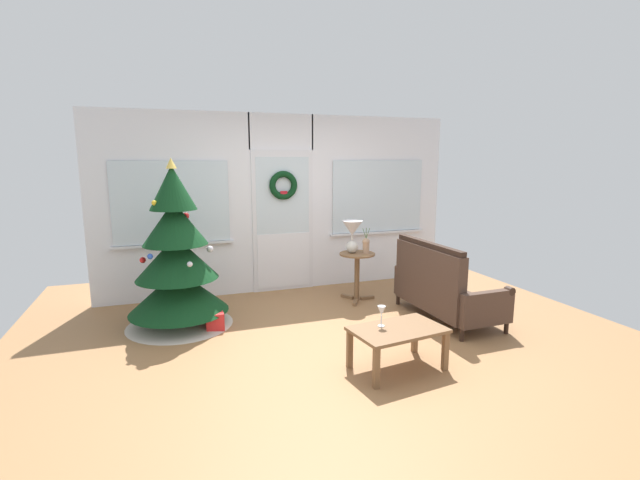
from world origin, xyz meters
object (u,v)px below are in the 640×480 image
christmas_tree (177,265)px  table_lamp (352,232)px  side_table (357,267)px  gift_box (215,321)px  coffee_table (398,334)px  wine_glass (381,312)px  settee_sofa (441,289)px  flower_vase (366,245)px

christmas_tree → table_lamp: christmas_tree is taller
side_table → gift_box: size_ratio=3.31×
christmas_tree → coffee_table: 2.64m
coffee_table → wine_glass: bearing=142.5°
side_table → table_lamp: (-0.06, 0.04, 0.48)m
side_table → christmas_tree: bearing=-176.0°
christmas_tree → gift_box: bearing=-38.8°
side_table → wine_glass: size_ratio=3.41×
table_lamp → coffee_table: size_ratio=0.49×
settee_sofa → side_table: size_ratio=2.20×
coffee_table → side_table: bearing=76.6°
gift_box → table_lamp: bearing=14.7°
christmas_tree → gift_box: 0.78m
christmas_tree → settee_sofa: (3.00, -0.83, -0.34)m
coffee_table → wine_glass: wine_glass is taller
flower_vase → coffee_table: 2.07m
wine_glass → gift_box: (-1.37, 1.45, -0.43)m
christmas_tree → wine_glass: (1.73, -1.74, -0.18)m
christmas_tree → settee_sofa: bearing=-15.5°
wine_glass → side_table: bearing=72.5°
christmas_tree → wine_glass: bearing=-45.1°
side_table → table_lamp: 0.48m
settee_sofa → gift_box: settee_sofa is taller
christmas_tree → table_lamp: 2.30m
flower_vase → wine_glass: bearing=-110.8°
settee_sofa → flower_vase: bearing=121.1°
gift_box → flower_vase: bearing=11.0°
settee_sofa → side_table: 1.20m
side_table → coffee_table: 2.06m
settee_sofa → flower_vase: flower_vase is taller
flower_vase → coffee_table: (-0.58, -1.94, -0.45)m
side_table → table_lamp: table_lamp is taller
flower_vase → gift_box: flower_vase is taller
coffee_table → gift_box: bearing=134.0°
flower_vase → gift_box: 2.21m
settee_sofa → wine_glass: bearing=-144.3°
christmas_tree → gift_box: size_ratio=9.63×
settee_sofa → wine_glass: (-1.27, -0.91, 0.16)m
table_lamp → gift_box: (-1.91, -0.50, -0.85)m
settee_sofa → coffee_table: (-1.14, -1.00, -0.04)m
settee_sofa → wine_glass: settee_sofa is taller
wine_glass → table_lamp: bearing=74.5°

